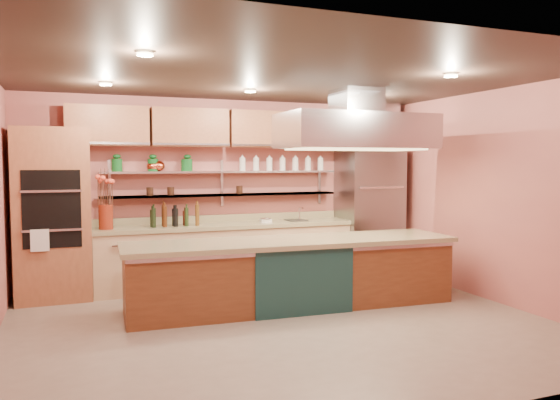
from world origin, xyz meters
name	(u,v)px	position (x,y,z in m)	size (l,w,h in m)	color
floor	(284,326)	(0.00, 0.00, -0.01)	(6.00, 5.00, 0.02)	gray
ceiling	(284,75)	(0.00, 0.00, 2.80)	(6.00, 5.00, 0.02)	black
wall_back	(225,191)	(0.00, 2.50, 1.40)	(6.00, 0.04, 2.80)	#AF5B52
wall_front	(417,227)	(0.00, -2.50, 1.40)	(6.00, 0.04, 2.80)	#AF5B52
wall_right	(496,196)	(3.00, 0.00, 1.40)	(0.04, 5.00, 2.80)	#AF5B52
oven_stack	(53,215)	(-2.45, 2.18, 1.15)	(0.95, 0.64, 2.30)	#9B5838
refrigerator	(369,211)	(2.35, 2.14, 1.05)	(0.95, 0.72, 2.10)	gray
back_counter	(227,254)	(-0.05, 2.20, 0.47)	(3.84, 0.64, 0.93)	tan
wall_shelf_lower	(224,195)	(-0.05, 2.37, 1.35)	(3.60, 0.26, 0.03)	#B8BAC0
wall_shelf_upper	(224,172)	(-0.05, 2.37, 1.70)	(3.60, 0.26, 0.03)	#B8BAC0
upper_cabinets	(227,129)	(0.00, 2.32, 2.35)	(4.60, 0.36, 0.55)	#9B5838
range_hood	(356,131)	(1.30, 0.71, 2.25)	(2.00, 1.00, 0.45)	#B8BAC0
ceiling_downlights	(278,81)	(0.00, 0.20, 2.77)	(4.00, 2.80, 0.02)	#FFE5A5
island	(292,273)	(0.40, 0.71, 0.43)	(4.15, 0.90, 0.87)	brown
flower_vase	(106,217)	(-1.78, 2.15, 1.10)	(0.19, 0.19, 0.34)	maroon
oil_bottle_cluster	(175,218)	(-0.83, 2.15, 1.05)	(0.74, 0.21, 0.24)	black
kitchen_scale	(266,219)	(0.55, 2.15, 0.98)	(0.16, 0.12, 0.09)	silver
bar_faucet	(299,214)	(1.15, 2.25, 1.03)	(0.03, 0.03, 0.20)	white
copper_kettle	(158,166)	(-1.03, 2.37, 1.79)	(0.19, 0.19, 0.15)	#BE492B
green_canister	(186,165)	(-0.62, 2.37, 1.80)	(0.14, 0.14, 0.17)	#0F4A1B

